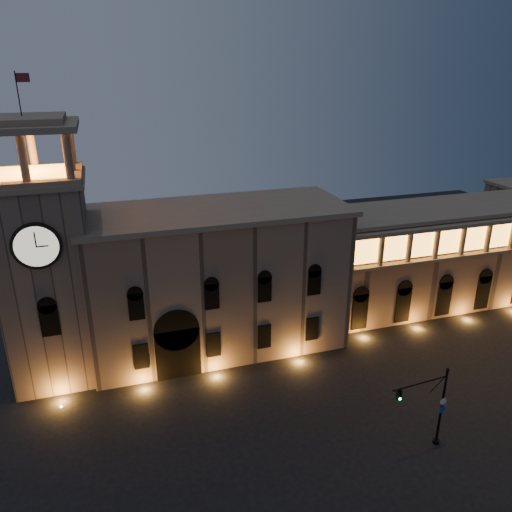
# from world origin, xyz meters

# --- Properties ---
(ground) EXTENTS (160.00, 160.00, 0.00)m
(ground) POSITION_xyz_m (0.00, 0.00, 0.00)
(ground) COLOR black
(ground) RESTS_ON ground
(government_building) EXTENTS (30.80, 12.80, 17.60)m
(government_building) POSITION_xyz_m (-2.08, 21.93, 8.77)
(government_building) COLOR #775E4E
(government_building) RESTS_ON ground
(clock_tower) EXTENTS (9.80, 9.80, 32.40)m
(clock_tower) POSITION_xyz_m (-20.50, 20.98, 12.50)
(clock_tower) COLOR #775E4E
(clock_tower) RESTS_ON ground
(colonnade_wing) EXTENTS (40.60, 11.50, 14.50)m
(colonnade_wing) POSITION_xyz_m (32.00, 23.92, 7.33)
(colonnade_wing) COLOR brown
(colonnade_wing) RESTS_ON ground
(traffic_light) EXTENTS (5.99, 0.97, 8.24)m
(traffic_light) POSITION_xyz_m (12.16, -1.58, 4.33)
(traffic_light) COLOR black
(traffic_light) RESTS_ON ground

